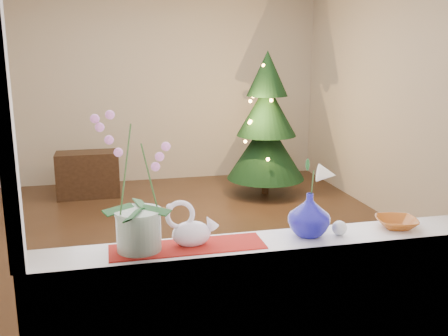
# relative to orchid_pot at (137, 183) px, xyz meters

# --- Properties ---
(ground) EXTENTS (5.00, 5.00, 0.00)m
(ground) POSITION_rel_orchid_pot_xyz_m (0.59, 2.36, -1.23)
(ground) COLOR #372316
(ground) RESTS_ON ground
(wall_back) EXTENTS (4.50, 0.10, 2.70)m
(wall_back) POSITION_rel_orchid_pot_xyz_m (0.59, 4.86, 0.12)
(wall_back) COLOR beige
(wall_back) RESTS_ON ground
(wall_front) EXTENTS (4.50, 0.10, 2.70)m
(wall_front) POSITION_rel_orchid_pot_xyz_m (0.59, -0.14, 0.12)
(wall_front) COLOR beige
(wall_front) RESTS_ON ground
(wall_right) EXTENTS (0.10, 5.00, 2.70)m
(wall_right) POSITION_rel_orchid_pot_xyz_m (2.84, 2.36, 0.12)
(wall_right) COLOR beige
(wall_right) RESTS_ON ground
(windowsill) EXTENTS (2.20, 0.26, 0.04)m
(windowsill) POSITION_rel_orchid_pot_xyz_m (0.59, -0.01, -0.33)
(windowsill) COLOR white
(windowsill) RESTS_ON window_apron
(window_frame) EXTENTS (2.22, 0.06, 1.60)m
(window_frame) POSITION_rel_orchid_pot_xyz_m (0.59, -0.11, 0.47)
(window_frame) COLOR white
(window_frame) RESTS_ON windowsill
(runner) EXTENTS (0.70, 0.20, 0.01)m
(runner) POSITION_rel_orchid_pot_xyz_m (0.21, -0.01, -0.31)
(runner) COLOR maroon
(runner) RESTS_ON windowsill
(orchid_pot) EXTENTS (0.24, 0.24, 0.62)m
(orchid_pot) POSITION_rel_orchid_pot_xyz_m (0.00, 0.00, 0.00)
(orchid_pot) COLOR white
(orchid_pot) RESTS_ON windowsill
(swan) EXTENTS (0.25, 0.12, 0.21)m
(swan) POSITION_rel_orchid_pot_xyz_m (0.24, 0.01, -0.21)
(swan) COLOR white
(swan) RESTS_ON windowsill
(blue_vase) EXTENTS (0.26, 0.26, 0.24)m
(blue_vase) POSITION_rel_orchid_pot_xyz_m (0.80, 0.01, -0.19)
(blue_vase) COLOR #0D0B6E
(blue_vase) RESTS_ON windowsill
(lily) EXTENTS (0.13, 0.08, 0.18)m
(lily) POSITION_rel_orchid_pot_xyz_m (0.80, 0.01, 0.02)
(lily) COLOR silver
(lily) RESTS_ON blue_vase
(paperweight) EXTENTS (0.09, 0.09, 0.07)m
(paperweight) POSITION_rel_orchid_pot_xyz_m (0.95, -0.02, -0.28)
(paperweight) COLOR silver
(paperweight) RESTS_ON windowsill
(amber_dish) EXTENTS (0.21, 0.21, 0.04)m
(amber_dish) POSITION_rel_orchid_pot_xyz_m (1.28, 0.01, -0.29)
(amber_dish) COLOR #984914
(amber_dish) RESTS_ON windowsill
(xmas_tree) EXTENTS (1.01, 1.01, 1.80)m
(xmas_tree) POSITION_rel_orchid_pot_xyz_m (1.82, 3.79, -0.33)
(xmas_tree) COLOR black
(xmas_tree) RESTS_ON ground
(side_table) EXTENTS (0.76, 0.38, 0.57)m
(side_table) POSITION_rel_orchid_pot_xyz_m (-0.38, 4.18, -0.95)
(side_table) COLOR black
(side_table) RESTS_ON ground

